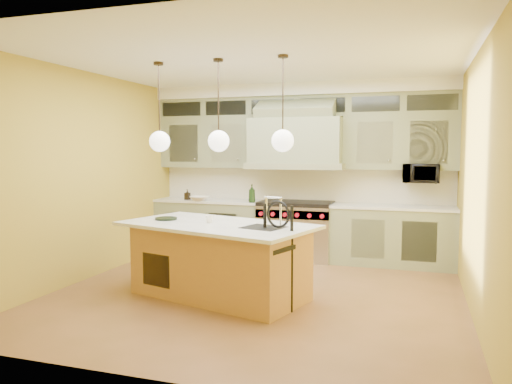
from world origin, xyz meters
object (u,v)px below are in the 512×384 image
(range, at_px, (296,230))
(counter_stool, at_px, (270,249))
(kitchen_island, at_px, (220,259))
(microwave, at_px, (421,173))

(range, xyz_separation_m, counter_stool, (0.36, -2.78, 0.23))
(kitchen_island, relative_size, counter_stool, 2.07)
(range, xyz_separation_m, microwave, (1.95, 0.11, 0.96))
(microwave, bearing_deg, range, -176.88)
(microwave, bearing_deg, kitchen_island, -133.13)
(range, height_order, kitchen_island, kitchen_island)
(range, distance_m, microwave, 2.18)
(kitchen_island, bearing_deg, range, 96.27)
(counter_stool, bearing_deg, microwave, 80.63)
(kitchen_island, height_order, counter_stool, kitchen_island)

